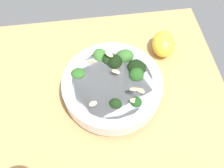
{
  "coord_description": "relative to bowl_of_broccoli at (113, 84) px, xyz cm",
  "views": [
    {
      "loc": [
        -0.06,
        21.23,
        47.66
      ],
      "look_at": [
        -3.7,
        -5.23,
        4.0
      ],
      "focal_mm": 39.5,
      "sensor_mm": 36.0,
      "label": 1
    }
  ],
  "objects": [
    {
      "name": "bowl_of_broccoli",
      "position": [
        0.0,
        0.0,
        0.0
      ],
      "size": [
        20.85,
        20.85,
        7.89
      ],
      "color": "white",
      "rests_on": "ground_plane"
    },
    {
      "name": "lemon_wedge",
      "position": [
        -13.59,
        -10.01,
        -0.76
      ],
      "size": [
        6.79,
        8.16,
        5.11
      ],
      "primitive_type": "ellipsoid",
      "rotation": [
        0.0,
        0.0,
        1.34
      ],
      "color": "yellow",
      "rests_on": "ground_plane"
    },
    {
      "name": "ground_plane",
      "position": [
        3.87,
        5.55,
        -4.93
      ],
      "size": [
        58.67,
        58.67,
        3.21
      ],
      "primitive_type": "cube",
      "color": "tan"
    }
  ]
}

